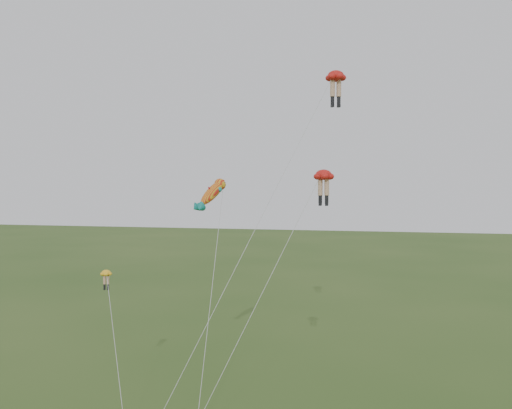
# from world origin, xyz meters

# --- Properties ---
(legs_kite_red_high) EXTENTS (10.74, 12.34, 23.08)m
(legs_kite_red_high) POSITION_xyz_m (7.34, 9.33, 22.17)
(legs_kite_red_high) COLOR red
(legs_kite_red_high) RESTS_ON ground
(legs_kite_red_mid) EXTENTS (7.81, 6.41, 15.77)m
(legs_kite_red_mid) POSITION_xyz_m (7.20, 3.01, 14.96)
(legs_kite_red_mid) COLOR red
(legs_kite_red_mid) RESTS_ON ground
(legs_kite_yellow) EXTENTS (4.52, 5.89, 9.11)m
(legs_kite_yellow) POSITION_xyz_m (-6.85, 2.17, 8.13)
(legs_kite_yellow) COLOR yellow
(legs_kite_yellow) RESTS_ON ground
(fish_kite) EXTENTS (2.81, 10.52, 15.52)m
(fish_kite) POSITION_xyz_m (-0.87, 6.46, 14.22)
(fish_kite) COLOR gold
(fish_kite) RESTS_ON ground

